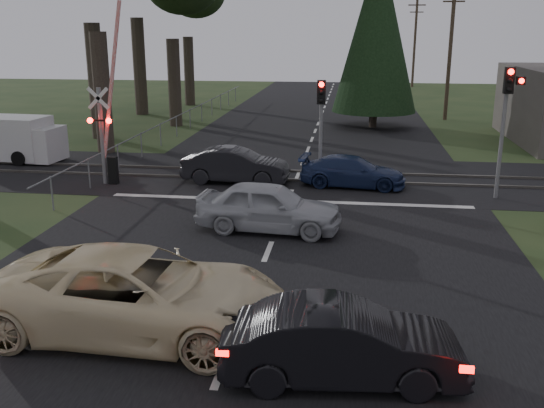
% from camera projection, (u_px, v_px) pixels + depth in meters
% --- Properties ---
extents(ground, '(120.00, 120.00, 0.00)m').
position_uv_depth(ground, '(250.00, 297.00, 13.95)').
color(ground, '#24391A').
rests_on(ground, ground).
extents(road, '(14.00, 100.00, 0.01)m').
position_uv_depth(road, '(293.00, 188.00, 23.48)').
color(road, black).
rests_on(road, ground).
extents(rail_corridor, '(120.00, 8.00, 0.01)m').
position_uv_depth(rail_corridor, '(297.00, 177.00, 25.38)').
color(rail_corridor, black).
rests_on(rail_corridor, ground).
extents(stop_line, '(13.00, 0.35, 0.00)m').
position_uv_depth(stop_line, '(288.00, 201.00, 21.76)').
color(stop_line, silver).
rests_on(stop_line, ground).
extents(rail_near, '(120.00, 0.12, 0.10)m').
position_uv_depth(rail_near, '(296.00, 180.00, 24.61)').
color(rail_near, '#59544C').
rests_on(rail_near, ground).
extents(rail_far, '(120.00, 0.12, 0.10)m').
position_uv_depth(rail_far, '(299.00, 171.00, 26.13)').
color(rail_far, '#59544C').
rests_on(rail_far, ground).
extents(crossing_signal, '(1.62, 0.38, 6.96)m').
position_uv_depth(crossing_signal, '(107.00, 133.00, 23.62)').
color(crossing_signal, slate).
rests_on(crossing_signal, ground).
extents(traffic_signal_right, '(0.68, 0.48, 4.70)m').
position_uv_depth(traffic_signal_right, '(507.00, 108.00, 21.11)').
color(traffic_signal_right, slate).
rests_on(traffic_signal_right, ground).
extents(traffic_signal_center, '(0.32, 0.48, 4.10)m').
position_uv_depth(traffic_signal_center, '(321.00, 114.00, 23.22)').
color(traffic_signal_center, slate).
rests_on(traffic_signal_center, ground).
extents(utility_pole_mid, '(1.80, 0.26, 9.00)m').
position_uv_depth(utility_pole_mid, '(450.00, 49.00, 40.15)').
color(utility_pole_mid, '#4C3D2D').
rests_on(utility_pole_mid, ground).
extents(utility_pole_far, '(1.80, 0.26, 9.00)m').
position_uv_depth(utility_pole_far, '(415.00, 42.00, 63.97)').
color(utility_pole_far, '#4C3D2D').
rests_on(utility_pole_far, ground).
extents(conifer_tree, '(5.20, 5.20, 11.00)m').
position_uv_depth(conifer_tree, '(377.00, 29.00, 36.62)').
color(conifer_tree, '#473D33').
rests_on(conifer_tree, ground).
extents(fence_left, '(0.10, 36.00, 1.20)m').
position_uv_depth(fence_left, '(184.00, 132.00, 36.36)').
color(fence_left, slate).
rests_on(fence_left, ground).
extents(cream_coupe, '(6.22, 3.07, 1.70)m').
position_uv_depth(cream_coupe, '(138.00, 294.00, 12.10)').
color(cream_coupe, beige).
rests_on(cream_coupe, ground).
extents(dark_hatchback, '(4.31, 1.84, 1.38)m').
position_uv_depth(dark_hatchback, '(342.00, 343.00, 10.50)').
color(dark_hatchback, black).
rests_on(dark_hatchback, ground).
extents(silver_car, '(4.56, 2.19, 1.50)m').
position_uv_depth(silver_car, '(269.00, 207.00, 18.38)').
color(silver_car, '#A6A8AE').
rests_on(silver_car, ground).
extents(blue_sedan, '(4.26, 2.09, 1.19)m').
position_uv_depth(blue_sedan, '(353.00, 172.00, 23.64)').
color(blue_sedan, '#19264C').
rests_on(blue_sedan, ground).
extents(dark_car_far, '(4.28, 1.61, 1.40)m').
position_uv_depth(dark_car_far, '(236.00, 166.00, 24.21)').
color(dark_car_far, black).
rests_on(dark_car_far, ground).
extents(white_van, '(5.43, 2.36, 2.07)m').
position_uv_depth(white_van, '(7.00, 138.00, 28.21)').
color(white_van, silver).
rests_on(white_van, ground).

